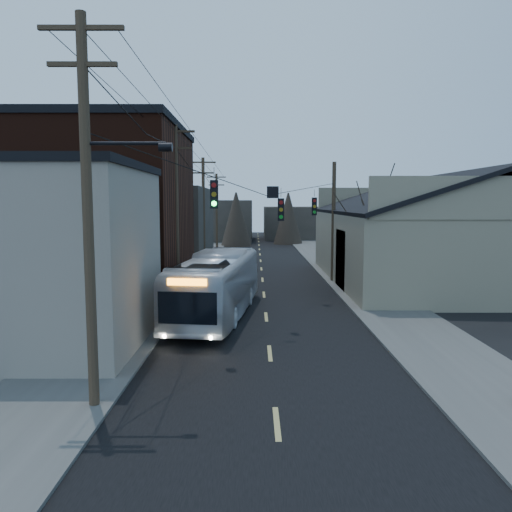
{
  "coord_description": "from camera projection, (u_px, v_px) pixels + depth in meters",
  "views": [
    {
      "loc": [
        -0.57,
        -10.27,
        5.66
      ],
      "look_at": [
        -0.5,
        14.55,
        3.0
      ],
      "focal_mm": 35.0,
      "sensor_mm": 36.0,
      "label": 1
    }
  ],
  "objects": [
    {
      "name": "building_brick",
      "position": [
        99.0,
        214.0,
        30.14
      ],
      "size": [
        10.0,
        12.0,
        10.0
      ],
      "primitive_type": "cube",
      "color": "black",
      "rests_on": "ground"
    },
    {
      "name": "building_clapboard",
      "position": [
        38.0,
        258.0,
        19.37
      ],
      "size": [
        8.0,
        8.0,
        7.0
      ],
      "primitive_type": "cube",
      "color": "gray",
      "rests_on": "ground"
    },
    {
      "name": "bare_tree",
      "position": [
        371.0,
        237.0,
        30.33
      ],
      "size": [
        0.4,
        0.4,
        7.2
      ],
      "primitive_type": "cone",
      "color": "black",
      "rests_on": "ground"
    },
    {
      "name": "road_surface",
      "position": [
        262.0,
        272.0,
        40.64
      ],
      "size": [
        9.0,
        110.0,
        0.02
      ],
      "primitive_type": "cube",
      "color": "black",
      "rests_on": "ground"
    },
    {
      "name": "sidewalk_left",
      "position": [
        182.0,
        272.0,
        40.62
      ],
      "size": [
        4.0,
        110.0,
        0.12
      ],
      "primitive_type": "cube",
      "color": "#474744",
      "rests_on": "ground"
    },
    {
      "name": "utility_lines",
      "position": [
        218.0,
        213.0,
        34.28
      ],
      "size": [
        11.24,
        45.28,
        10.5
      ],
      "color": "#382B1E",
      "rests_on": "ground"
    },
    {
      "name": "bus",
      "position": [
        217.0,
        285.0,
        24.65
      ],
      "size": [
        4.09,
        11.66,
        3.18
      ],
      "primitive_type": "imported",
      "rotation": [
        0.0,
        0.0,
        3.02
      ],
      "color": "silver",
      "rests_on": "ground"
    },
    {
      "name": "building_far_right",
      "position": [
        302.0,
        222.0,
        80.17
      ],
      "size": [
        12.0,
        14.0,
        5.0
      ],
      "primitive_type": "cube",
      "color": "#332F29",
      "rests_on": "ground"
    },
    {
      "name": "warehouse",
      "position": [
        445.0,
        245.0,
        35.42
      ],
      "size": [
        16.16,
        20.6,
        7.73
      ],
      "color": "#7C725A",
      "rests_on": "ground"
    },
    {
      "name": "sidewalk_right",
      "position": [
        341.0,
        272.0,
        40.65
      ],
      "size": [
        4.0,
        110.0,
        0.12
      ],
      "primitive_type": "cube",
      "color": "#474744",
      "rests_on": "ground"
    },
    {
      "name": "parked_car",
      "position": [
        205.0,
        268.0,
        37.67
      ],
      "size": [
        1.84,
        4.76,
        1.55
      ],
      "primitive_type": "imported",
      "rotation": [
        0.0,
        0.0,
        -0.04
      ],
      "color": "#B0B4B8",
      "rests_on": "ground"
    },
    {
      "name": "building_left_far",
      "position": [
        159.0,
        226.0,
        46.21
      ],
      "size": [
        9.0,
        14.0,
        7.0
      ],
      "primitive_type": "cube",
      "color": "#332F29",
      "rests_on": "ground"
    },
    {
      "name": "building_far_left",
      "position": [
        219.0,
        220.0,
        75.11
      ],
      "size": [
        10.0,
        12.0,
        6.0
      ],
      "primitive_type": "cube",
      "color": "#332F29",
      "rests_on": "ground"
    },
    {
      "name": "ground",
      "position": [
        281.0,
        465.0,
        10.82
      ],
      "size": [
        160.0,
        160.0,
        0.0
      ],
      "primitive_type": "plane",
      "color": "black",
      "rests_on": "ground"
    }
  ]
}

